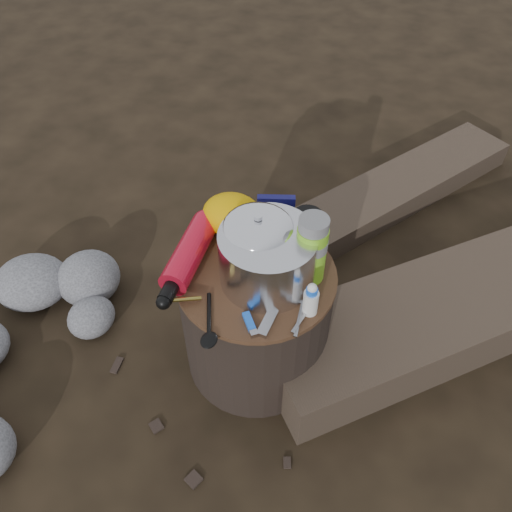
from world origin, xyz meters
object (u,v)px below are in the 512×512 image
(stump, at_px, (256,319))
(travel_mug, at_px, (306,231))
(thermos, at_px, (311,249))
(camping_pot, at_px, (258,244))
(fuel_bottle, at_px, (190,253))

(stump, distance_m, travel_mug, 0.32)
(stump, relative_size, thermos, 2.16)
(stump, xyz_separation_m, camping_pot, (-0.00, 0.03, 0.29))
(stump, bearing_deg, fuel_bottle, -176.61)
(camping_pot, distance_m, travel_mug, 0.16)
(camping_pot, relative_size, thermos, 0.89)
(fuel_bottle, bearing_deg, stump, 2.99)
(travel_mug, bearing_deg, thermos, -72.33)
(fuel_bottle, relative_size, thermos, 1.60)
(thermos, distance_m, travel_mug, 0.12)
(thermos, height_order, travel_mug, thermos)
(fuel_bottle, xyz_separation_m, travel_mug, (0.29, 0.16, 0.02))
(fuel_bottle, bearing_deg, camping_pot, 11.73)
(thermos, bearing_deg, camping_pot, -176.70)
(stump, xyz_separation_m, fuel_bottle, (-0.19, -0.01, 0.24))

